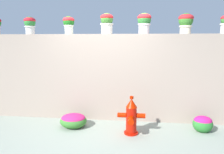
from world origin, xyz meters
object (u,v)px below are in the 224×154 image
fire_hydrant (131,117)px  flower_bush_left (203,123)px  potted_plant_2 (69,23)px  potted_plant_5 (186,21)px  flower_bush_right (73,120)px  potted_plant_1 (30,24)px  potted_plant_3 (107,22)px  potted_plant_4 (144,21)px

fire_hydrant → flower_bush_left: fire_hydrant is taller
potted_plant_2 → fire_hydrant: bearing=-31.1°
potted_plant_5 → flower_bush_left: bearing=-63.5°
potted_plant_2 → flower_bush_right: 2.25m
potted_plant_1 → flower_bush_left: bearing=-8.5°
potted_plant_2 → flower_bush_left: potted_plant_2 is taller
potted_plant_5 → potted_plant_3: bearing=-179.4°
potted_plant_1 → flower_bush_left: potted_plant_1 is taller
flower_bush_right → potted_plant_5: bearing=16.4°
potted_plant_4 → potted_plant_5: (0.91, 0.04, -0.01)m
flower_bush_left → potted_plant_4: bearing=154.2°
potted_plant_1 → potted_plant_4: bearing=0.3°
fire_hydrant → flower_bush_left: bearing=10.8°
fire_hydrant → potted_plant_4: bearing=74.8°
fire_hydrant → flower_bush_left: (1.47, 0.28, -0.17)m
potted_plant_3 → flower_bush_right: 2.34m
fire_hydrant → potted_plant_1: bearing=160.6°
potted_plant_3 → potted_plant_5: potted_plant_3 is taller
potted_plant_1 → flower_bush_left: 4.49m
potted_plant_2 → potted_plant_3: (0.91, -0.02, 0.02)m
potted_plant_1 → potted_plant_3: (1.85, 0.04, 0.03)m
potted_plant_4 → flower_bush_left: 2.52m
potted_plant_2 → flower_bush_right: potted_plant_2 is taller
potted_plant_3 → fire_hydrant: size_ratio=0.61×
potted_plant_3 → fire_hydrant: (0.61, -0.90, -1.94)m
potted_plant_1 → potted_plant_2: bearing=3.2°
potted_plant_1 → potted_plant_4: potted_plant_4 is taller
potted_plant_1 → flower_bush_left: (3.93, -0.58, -2.08)m
potted_plant_4 → flower_bush_right: (-1.50, -0.67, -2.14)m
flower_bush_right → potted_plant_3: bearing=46.8°
fire_hydrant → flower_bush_right: bearing=170.5°
potted_plant_5 → fire_hydrant: (-1.15, -0.92, -1.93)m
potted_plant_2 → flower_bush_right: bearing=-70.0°
potted_plant_5 → flower_bush_right: 3.30m
potted_plant_2 → fire_hydrant: size_ratio=0.53×
potted_plant_3 → flower_bush_right: (-0.65, -0.69, -2.14)m
potted_plant_3 → fire_hydrant: potted_plant_3 is taller
flower_bush_left → flower_bush_right: 2.74m
potted_plant_2 → flower_bush_left: 3.71m
potted_plant_2 → flower_bush_left: size_ratio=1.04×
potted_plant_5 → flower_bush_left: size_ratio=1.12×
potted_plant_4 → potted_plant_5: 0.92m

